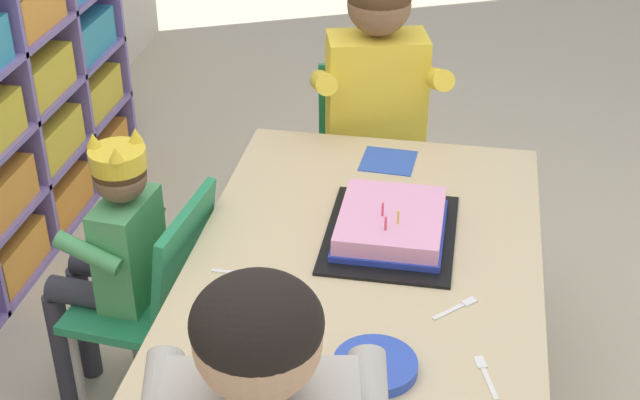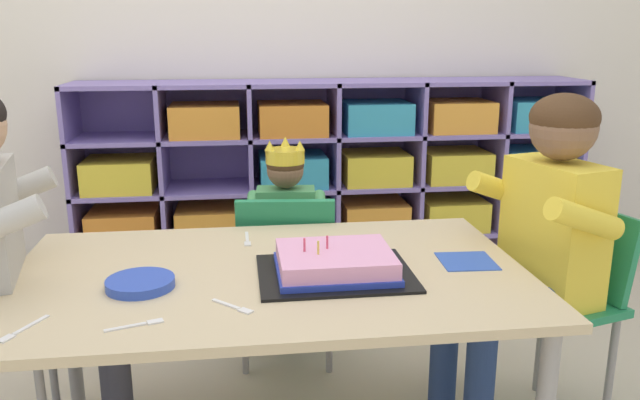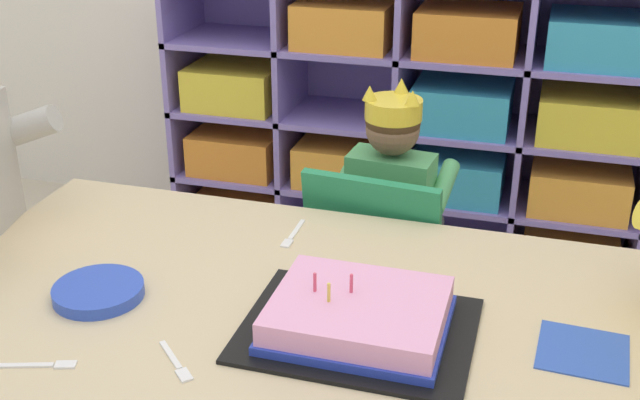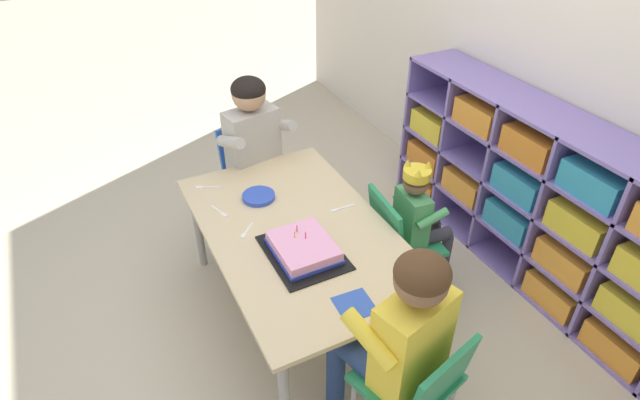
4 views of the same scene
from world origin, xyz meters
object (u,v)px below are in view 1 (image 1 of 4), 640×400
classroom_chair_blue (157,291)px  birthday_cake_on_tray (391,226)px  fork_at_table_front_edge (244,274)px  activity_table (361,290)px  paper_plate_stack (375,366)px  child_with_crown (113,244)px  fork_near_cake_tray (458,307)px  fork_near_child_seat (486,374)px  guest_at_table_side (379,106)px  classroom_chair_guest_side (372,150)px

classroom_chair_blue → birthday_cake_on_tray: 0.64m
birthday_cake_on_tray → fork_at_table_front_edge: (-0.23, 0.32, -0.03)m
birthday_cake_on_tray → fork_at_table_front_edge: bearing=125.3°
fork_at_table_front_edge → birthday_cake_on_tray: bearing=-144.9°
activity_table → paper_plate_stack: bearing=-167.6°
child_with_crown → fork_near_cake_tray: child_with_crown is taller
fork_near_cake_tray → activity_table: bearing=-68.7°
child_with_crown → fork_at_table_front_edge: (-0.15, -0.39, 0.06)m
activity_table → fork_near_child_seat: 0.43m
guest_at_table_side → fork_near_cake_tray: 0.93m
child_with_crown → classroom_chair_guest_side: 0.98m
classroom_chair_guest_side → fork_near_cake_tray: size_ratio=7.00×
activity_table → fork_near_cake_tray: (-0.10, -0.23, 0.05)m
classroom_chair_guest_side → fork_near_cake_tray: bearing=-87.6°
activity_table → child_with_crown: bearing=81.7°
fork_near_cake_tray → fork_near_child_seat: same height
fork_near_cake_tray → guest_at_table_side: bearing=-117.8°
classroom_chair_blue → classroom_chair_guest_side: bearing=156.0°
fork_near_cake_tray → fork_near_child_seat: bearing=61.7°
paper_plate_stack → child_with_crown: bearing=59.6°
classroom_chair_blue → fork_near_cake_tray: 0.82m
paper_plate_stack → fork_near_cake_tray: paper_plate_stack is taller
child_with_crown → fork_near_child_seat: (-0.40, -0.95, 0.06)m
activity_table → classroom_chair_guest_side: (0.89, 0.09, -0.10)m
activity_table → guest_at_table_side: (0.78, 0.06, 0.11)m
fork_near_child_seat → fork_at_table_front_edge: size_ratio=0.94×
activity_table → paper_plate_stack: (-0.33, -0.07, 0.06)m
activity_table → fork_near_child_seat: bearing=-136.4°
fork_near_child_seat → classroom_chair_blue: bearing=-132.9°
classroom_chair_guest_side → child_with_crown: bearing=-140.7°
classroom_chair_guest_side → fork_at_table_front_edge: 0.98m
classroom_chair_blue → fork_near_child_seat: (-0.39, -0.84, 0.19)m
child_with_crown → fork_near_cake_tray: bearing=83.4°
child_with_crown → paper_plate_stack: child_with_crown is taller
fork_near_cake_tray → fork_at_table_front_edge: bearing=-50.3°
guest_at_table_side → fork_near_child_seat: (-1.09, -0.35, -0.06)m
guest_at_table_side → birthday_cake_on_tray: (-0.61, -0.11, -0.03)m
fork_near_child_seat → activity_table: bearing=-154.2°
fork_near_child_seat → fork_at_table_front_edge: bearing=-131.9°
child_with_crown → classroom_chair_guest_side: bearing=150.1°
classroom_chair_guest_side → fork_near_child_seat: 1.27m
guest_at_table_side → classroom_chair_blue: bearing=-140.3°
fork_near_cake_tray → paper_plate_stack: bearing=11.1°
birthday_cake_on_tray → guest_at_table_side: bearing=9.8°
child_with_crown → paper_plate_stack: (-0.43, -0.73, 0.07)m
paper_plate_stack → fork_at_table_front_edge: 0.44m
child_with_crown → birthday_cake_on_tray: child_with_crown is taller
fork_near_cake_tray → fork_at_table_front_edge: same height
birthday_cake_on_tray → classroom_chair_blue: bearing=98.1°
classroom_chair_blue → paper_plate_stack: 0.77m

